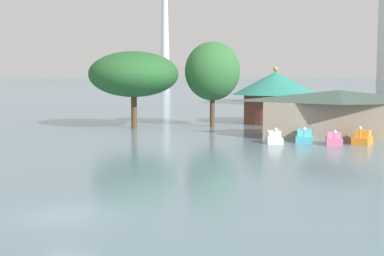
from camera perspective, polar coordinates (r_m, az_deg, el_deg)
The scene contains 9 objects.
ground_plane at distance 27.03m, azimuth -12.87°, elevation -8.78°, with size 2000.00×2000.00×0.00m, color slate.
pedal_boat_white at distance 53.36m, azimuth 8.51°, elevation -1.06°, with size 1.90×2.59×1.60m.
pedal_boat_cyan at distance 54.90m, azimuth 11.59°, elevation -0.91°, with size 1.66×2.53×1.55m.
pedal_boat_pink at distance 53.58m, azimuth 14.51°, elevation -1.17°, with size 1.51×2.66×1.47m.
pedal_boat_orange at distance 54.66m, azimuth 17.26°, elevation -1.04°, with size 2.18×2.66×1.78m.
boathouse at distance 59.14m, azimuth 15.01°, elevation 1.52°, with size 16.47×7.61×4.97m.
green_roof_pavilion at distance 74.63m, azimuth 8.63°, elevation 3.56°, with size 11.51×11.51×7.60m.
shoreline_tree_tall_left at distance 67.30m, azimuth -6.07°, elevation 5.56°, with size 10.92×10.92×9.36m.
shoreline_tree_mid at distance 69.08m, azimuth 2.13°, elevation 5.90°, with size 6.92×6.92×10.63m.
Camera 1 is at (11.07, -23.74, 6.69)m, focal length 51.43 mm.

